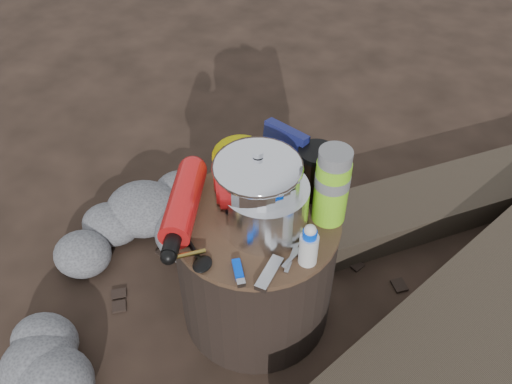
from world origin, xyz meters
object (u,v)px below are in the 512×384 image
at_px(camping_pot, 258,189).
at_px(travel_mug, 316,172).
at_px(fuel_bottle, 184,202).
at_px(thermos, 332,186).
at_px(stump, 256,268).

relative_size(camping_pot, travel_mug, 1.50).
relative_size(camping_pot, fuel_bottle, 0.65).
bearing_deg(thermos, camping_pot, -153.93).
xyz_separation_m(camping_pot, travel_mug, (0.10, 0.15, -0.03)).
bearing_deg(fuel_bottle, camping_pot, -0.72).
xyz_separation_m(fuel_bottle, thermos, (0.33, 0.13, 0.07)).
bearing_deg(stump, travel_mug, 56.09).
bearing_deg(fuel_bottle, travel_mug, 18.91).
bearing_deg(camping_pot, fuel_bottle, -162.92).
bearing_deg(travel_mug, stump, -123.91).
distance_m(fuel_bottle, travel_mug, 0.34).
height_order(stump, fuel_bottle, fuel_bottle).
distance_m(camping_pot, travel_mug, 0.18).
relative_size(fuel_bottle, thermos, 1.53).
bearing_deg(stump, camping_pot, 7.13).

